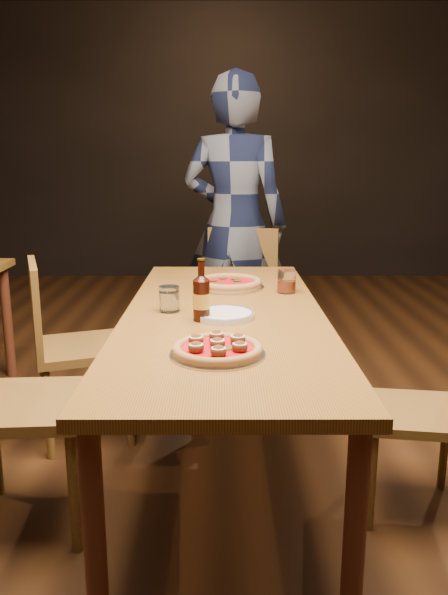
{
  "coord_description": "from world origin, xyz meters",
  "views": [
    {
      "loc": [
        -0.0,
        -2.26,
        1.35
      ],
      "look_at": [
        0.0,
        -0.05,
        0.82
      ],
      "focal_mm": 35.0,
      "sensor_mm": 36.0,
      "label": 1
    }
  ],
  "objects_px": {
    "chair_main_nw": "(26,402)",
    "chair_main_e": "(414,411)",
    "pizza_meatball": "(217,349)",
    "plate_stack": "(224,315)",
    "table_main": "(224,328)",
    "amber_glass": "(287,281)",
    "chair_end": "(237,303)",
    "chair_main_sw": "(83,346)",
    "pizza_margherita": "(229,283)",
    "water_glass": "(169,299)",
    "diner": "(235,225)",
    "beer_bottle": "(201,299)"
  },
  "relations": [
    {
      "from": "diner",
      "to": "chair_main_e",
      "type": "bearing_deg",
      "value": 125.71
    },
    {
      "from": "chair_main_sw",
      "to": "table_main",
      "type": "bearing_deg",
      "value": -140.69
    },
    {
      "from": "table_main",
      "to": "amber_glass",
      "type": "bearing_deg",
      "value": 49.72
    },
    {
      "from": "chair_main_nw",
      "to": "pizza_margherita",
      "type": "distance_m",
      "value": 1.09
    },
    {
      "from": "chair_end",
      "to": "plate_stack",
      "type": "relative_size",
      "value": 4.2
    },
    {
      "from": "table_main",
      "to": "amber_glass",
      "type": "xyz_separation_m",
      "value": [
        0.29,
        0.34,
        0.12
      ]
    },
    {
      "from": "chair_main_e",
      "to": "beer_bottle",
      "type": "bearing_deg",
      "value": -87.47
    },
    {
      "from": "chair_main_e",
      "to": "pizza_meatball",
      "type": "distance_m",
      "value": 0.89
    },
    {
      "from": "plate_stack",
      "to": "water_glass",
      "type": "distance_m",
      "value": 0.25
    },
    {
      "from": "chair_main_sw",
      "to": "chair_main_e",
      "type": "height_order",
      "value": "chair_main_sw"
    },
    {
      "from": "chair_main_nw",
      "to": "plate_stack",
      "type": "distance_m",
      "value": 0.8
    },
    {
      "from": "chair_main_e",
      "to": "diner",
      "type": "bearing_deg",
      "value": -150.71
    },
    {
      "from": "chair_main_nw",
      "to": "chair_main_e",
      "type": "height_order",
      "value": "chair_main_nw"
    },
    {
      "from": "beer_bottle",
      "to": "water_glass",
      "type": "xyz_separation_m",
      "value": [
        -0.13,
        0.14,
        -0.03
      ]
    },
    {
      "from": "plate_stack",
      "to": "diner",
      "type": "xyz_separation_m",
      "value": [
        0.07,
        1.58,
        0.18
      ]
    },
    {
      "from": "chair_main_sw",
      "to": "pizza_margherita",
      "type": "bearing_deg",
      "value": -106.7
    },
    {
      "from": "table_main",
      "to": "chair_main_e",
      "type": "xyz_separation_m",
      "value": [
        0.73,
        -0.21,
        -0.27
      ]
    },
    {
      "from": "pizza_margherita",
      "to": "water_glass",
      "type": "bearing_deg",
      "value": -118.79
    },
    {
      "from": "chair_end",
      "to": "pizza_margherita",
      "type": "height_order",
      "value": "chair_end"
    },
    {
      "from": "plate_stack",
      "to": "beer_bottle",
      "type": "relative_size",
      "value": 0.98
    },
    {
      "from": "pizza_meatball",
      "to": "chair_end",
      "type": "bearing_deg",
      "value": 86.61
    },
    {
      "from": "plate_stack",
      "to": "beer_bottle",
      "type": "distance_m",
      "value": 0.12
    },
    {
      "from": "chair_main_e",
      "to": "pizza_margherita",
      "type": "distance_m",
      "value": 1.03
    },
    {
      "from": "chair_main_sw",
      "to": "pizza_margherita",
      "type": "distance_m",
      "value": 0.77
    },
    {
      "from": "chair_main_sw",
      "to": "chair_end",
      "type": "distance_m",
      "value": 1.1
    },
    {
      "from": "chair_end",
      "to": "water_glass",
      "type": "bearing_deg",
      "value": -92.94
    },
    {
      "from": "table_main",
      "to": "chair_end",
      "type": "height_order",
      "value": "chair_end"
    },
    {
      "from": "pizza_margherita",
      "to": "plate_stack",
      "type": "height_order",
      "value": "pizza_margherita"
    },
    {
      "from": "chair_main_e",
      "to": "water_glass",
      "type": "height_order",
      "value": "water_glass"
    },
    {
      "from": "beer_bottle",
      "to": "chair_end",
      "type": "bearing_deg",
      "value": 82.88
    },
    {
      "from": "chair_main_nw",
      "to": "chair_main_e",
      "type": "bearing_deg",
      "value": -90.55
    },
    {
      "from": "chair_end",
      "to": "diner",
      "type": "relative_size",
      "value": 0.52
    },
    {
      "from": "chair_main_nw",
      "to": "amber_glass",
      "type": "height_order",
      "value": "chair_main_nw"
    },
    {
      "from": "plate_stack",
      "to": "table_main",
      "type": "bearing_deg",
      "value": 90.57
    },
    {
      "from": "table_main",
      "to": "plate_stack",
      "type": "bearing_deg",
      "value": -89.43
    },
    {
      "from": "chair_main_nw",
      "to": "chair_end",
      "type": "distance_m",
      "value": 1.7
    },
    {
      "from": "pizza_margherita",
      "to": "chair_main_sw",
      "type": "bearing_deg",
      "value": -177.13
    },
    {
      "from": "water_glass",
      "to": "table_main",
      "type": "bearing_deg",
      "value": -1.11
    },
    {
      "from": "chair_main_sw",
      "to": "beer_bottle",
      "type": "distance_m",
      "value": 0.89
    },
    {
      "from": "pizza_meatball",
      "to": "plate_stack",
      "type": "xyz_separation_m",
      "value": [
        0.02,
        0.44,
        -0.01
      ]
    },
    {
      "from": "table_main",
      "to": "amber_glass",
      "type": "relative_size",
      "value": 18.88
    },
    {
      "from": "table_main",
      "to": "amber_glass",
      "type": "height_order",
      "value": "amber_glass"
    },
    {
      "from": "chair_main_e",
      "to": "chair_main_sw",
      "type": "bearing_deg",
      "value": -105.87
    },
    {
      "from": "chair_main_e",
      "to": "pizza_margherita",
      "type": "height_order",
      "value": "chair_main_e"
    },
    {
      "from": "chair_main_nw",
      "to": "chair_end",
      "type": "xyz_separation_m",
      "value": [
        0.81,
        1.5,
        -0.0
      ]
    },
    {
      "from": "table_main",
      "to": "chair_end",
      "type": "relative_size",
      "value": 2.07
    },
    {
      "from": "chair_main_e",
      "to": "plate_stack",
      "type": "height_order",
      "value": "chair_main_e"
    },
    {
      "from": "water_glass",
      "to": "amber_glass",
      "type": "distance_m",
      "value": 0.61
    },
    {
      "from": "chair_main_sw",
      "to": "beer_bottle",
      "type": "xyz_separation_m",
      "value": [
        0.6,
        -0.55,
        0.37
      ]
    },
    {
      "from": "chair_main_sw",
      "to": "pizza_margherita",
      "type": "height_order",
      "value": "chair_main_sw"
    }
  ]
}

